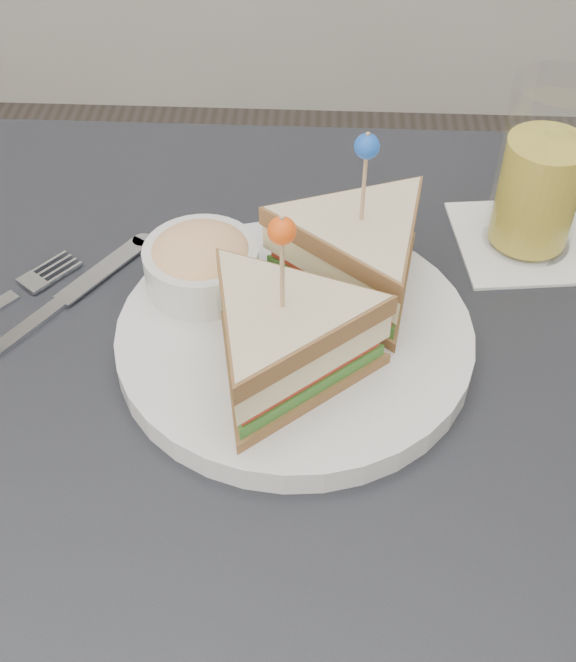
{
  "coord_description": "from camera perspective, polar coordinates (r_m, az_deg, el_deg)",
  "views": [
    {
      "loc": [
        0.03,
        -0.45,
        1.26
      ],
      "look_at": [
        0.01,
        0.01,
        0.8
      ],
      "focal_mm": 45.0,
      "sensor_mm": 36.0,
      "label": 1
    }
  ],
  "objects": [
    {
      "name": "table",
      "position": [
        0.74,
        -0.82,
        -7.46
      ],
      "size": [
        0.8,
        0.8,
        0.75
      ],
      "color": "black",
      "rests_on": "ground"
    },
    {
      "name": "cutlery_knife",
      "position": [
        0.78,
        -14.89,
        2.28
      ],
      "size": [
        0.12,
        0.18,
        0.01
      ],
      "rotation": [
        0.0,
        0.0,
        -0.57
      ],
      "color": "silver",
      "rests_on": "table"
    },
    {
      "name": "drink_set",
      "position": [
        0.81,
        17.02,
        10.02
      ],
      "size": [
        0.15,
        0.15,
        0.17
      ],
      "rotation": [
        0.0,
        0.0,
        0.12
      ],
      "color": "silver",
      "rests_on": "table"
    },
    {
      "name": "plate_meal",
      "position": [
        0.68,
        1.08,
        2.06
      ],
      "size": [
        0.35,
        0.35,
        0.18
      ],
      "rotation": [
        0.0,
        0.0,
        0.19
      ],
      "color": "silver",
      "rests_on": "table"
    }
  ]
}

